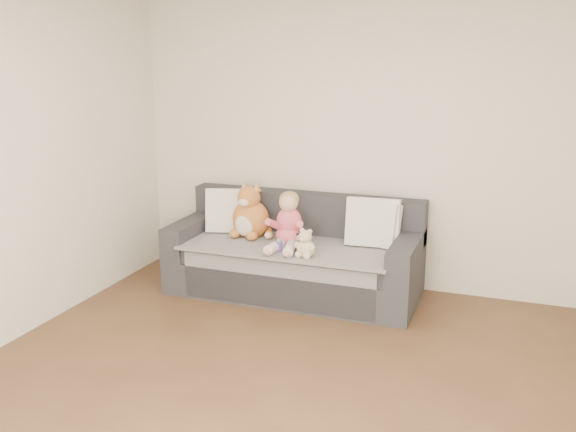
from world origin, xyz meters
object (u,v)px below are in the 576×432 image
at_px(teddy_bear, 305,246).
at_px(sippy_cup, 279,244).
at_px(plush_cat, 250,216).
at_px(sofa, 295,259).
at_px(toddler, 288,224).

relative_size(teddy_bear, sippy_cup, 2.14).
bearing_deg(plush_cat, sofa, 4.90).
distance_m(sofa, teddy_bear, 0.53).
relative_size(toddler, plush_cat, 0.94).
height_order(sofa, plush_cat, plush_cat).
distance_m(plush_cat, teddy_bear, 0.79).
bearing_deg(sippy_cup, plush_cat, 140.51).
relative_size(plush_cat, sippy_cup, 4.51).
bearing_deg(teddy_bear, sofa, 134.54).
xyz_separation_m(plush_cat, sippy_cup, (0.41, -0.34, -0.13)).
bearing_deg(sippy_cup, sofa, 84.46).
relative_size(sofa, teddy_bear, 8.87).
bearing_deg(toddler, plush_cat, 152.61).
relative_size(sofa, toddler, 4.45).
height_order(toddler, plush_cat, plush_cat).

